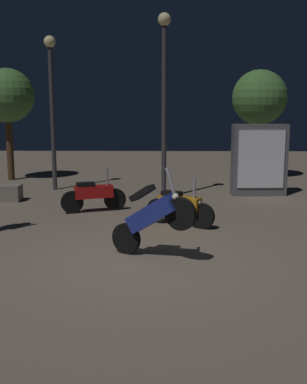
{
  "coord_description": "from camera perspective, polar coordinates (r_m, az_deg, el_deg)",
  "views": [
    {
      "loc": [
        0.38,
        -7.83,
        2.65
      ],
      "look_at": [
        0.2,
        1.18,
        1.0
      ],
      "focal_mm": 44.58,
      "sensor_mm": 36.0,
      "label": 1
    }
  ],
  "objects": [
    {
      "name": "ground_plane",
      "position": [
        8.28,
        -1.56,
        -8.3
      ],
      "size": [
        40.0,
        40.0,
        0.0
      ],
      "primitive_type": "plane",
      "color": "#756656"
    },
    {
      "name": "motorcycle_blue_foreground",
      "position": [
        8.24,
        -0.17,
        -2.99
      ],
      "size": [
        1.49,
        0.91,
        1.63
      ],
      "rotation": [
        0.0,
        0.0,
        -0.52
      ],
      "color": "black",
      "rests_on": "ground_plane"
    },
    {
      "name": "motorcycle_orange_parked_left",
      "position": [
        10.59,
        3.13,
        -1.71
      ],
      "size": [
        1.5,
        0.89,
        1.11
      ],
      "rotation": [
        0.0,
        0.0,
        5.78
      ],
      "color": "black",
      "rests_on": "ground_plane"
    },
    {
      "name": "motorcycle_red_parked_right",
      "position": [
        12.03,
        -7.18,
        -0.31
      ],
      "size": [
        1.59,
        0.69,
        1.11
      ],
      "rotation": [
        0.0,
        0.0,
        0.37
      ],
      "color": "black",
      "rests_on": "ground_plane"
    },
    {
      "name": "streetlamp_near",
      "position": [
        15.27,
        -12.1,
        11.52
      ],
      "size": [
        0.36,
        0.36,
        4.71
      ],
      "color": "#38383D",
      "rests_on": "ground_plane"
    },
    {
      "name": "streetlamp_far",
      "position": [
        13.57,
        1.29,
        12.87
      ],
      "size": [
        0.36,
        0.36,
        5.12
      ],
      "color": "#38383D",
      "rests_on": "ground_plane"
    },
    {
      "name": "tree_left_bg",
      "position": [
        17.72,
        12.56,
        10.9
      ],
      "size": [
        1.95,
        1.95,
        3.9
      ],
      "color": "#4C331E",
      "rests_on": "ground_plane"
    },
    {
      "name": "tree_center_bg",
      "position": [
        17.7,
        -17.11,
        10.87
      ],
      "size": [
        1.88,
        1.88,
        3.92
      ],
      "color": "#4C331E",
      "rests_on": "ground_plane"
    },
    {
      "name": "kiosk_billboard",
      "position": [
        14.45,
        12.52,
        3.77
      ],
      "size": [
        1.62,
        0.6,
        2.1
      ],
      "rotation": [
        0.0,
        0.0,
        3.18
      ],
      "color": "#595960",
      "rests_on": "ground_plane"
    }
  ]
}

